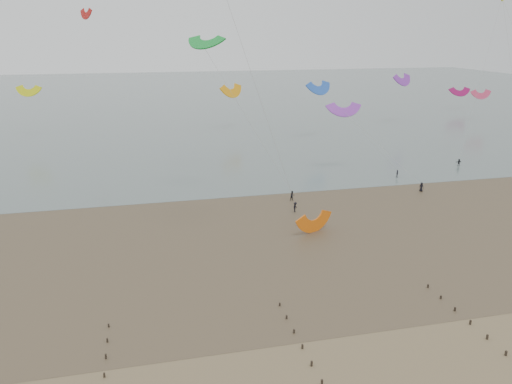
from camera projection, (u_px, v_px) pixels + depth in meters
ground at (273, 384)px, 42.42m from camera, size 500.00×500.00×0.00m
sea_and_shore at (186, 235)px, 73.43m from camera, size 500.00×665.00×0.03m
kitesurfers at (403, 180)px, 97.77m from camera, size 134.04×21.33×1.86m
grounded_kite at (314, 232)px, 74.56m from camera, size 7.11×6.45×3.19m
kites_airborne at (195, 61)px, 122.82m from camera, size 227.40×127.90×44.73m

